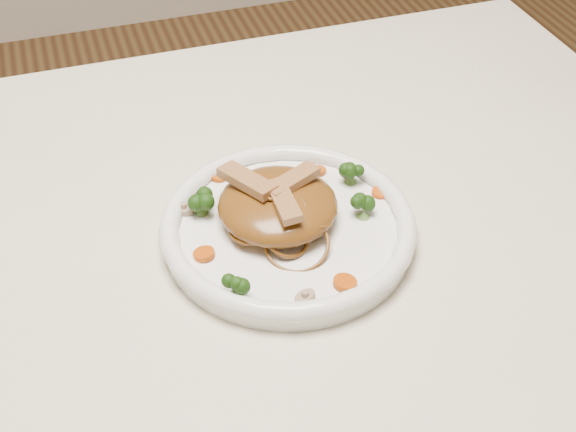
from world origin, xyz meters
name	(u,v)px	position (x,y,z in m)	size (l,w,h in m)	color
table	(197,313)	(0.00, 0.00, 0.65)	(1.20, 0.80, 0.75)	beige
plate	(288,232)	(0.10, -0.02, 0.76)	(0.26, 0.26, 0.02)	white
noodle_mound	(278,205)	(0.09, 0.00, 0.78)	(0.12, 0.12, 0.04)	brown
chicken_a	(292,181)	(0.11, 0.00, 0.81)	(0.06, 0.02, 0.01)	#A2704C
chicken_b	(247,181)	(0.07, 0.02, 0.81)	(0.07, 0.02, 0.01)	#A2704C
chicken_c	(284,201)	(0.09, -0.03, 0.81)	(0.06, 0.02, 0.01)	#A2704C
broccoli_0	(352,170)	(0.19, 0.03, 0.78)	(0.03, 0.03, 0.03)	#1C420D
broccoli_1	(201,200)	(0.02, 0.03, 0.78)	(0.03, 0.03, 0.03)	#1C420D
broccoli_2	(233,285)	(0.02, -0.09, 0.78)	(0.03, 0.03, 0.03)	#1C420D
broccoli_3	(364,207)	(0.18, -0.03, 0.78)	(0.02, 0.02, 0.03)	#1C420D
carrot_0	(318,170)	(0.16, 0.06, 0.77)	(0.02, 0.02, 0.01)	#B54706
carrot_1	(204,254)	(0.01, -0.03, 0.77)	(0.02, 0.02, 0.01)	#B54706
carrot_2	(380,193)	(0.21, 0.00, 0.77)	(0.02, 0.02, 0.01)	#B54706
carrot_3	(219,175)	(0.05, 0.08, 0.77)	(0.02, 0.02, 0.01)	#B54706
carrot_4	(345,282)	(0.12, -0.11, 0.77)	(0.02, 0.02, 0.01)	#B54706
mushroom_0	(305,298)	(0.08, -0.12, 0.77)	(0.02, 0.02, 0.01)	#BFA88F
mushroom_1	(347,170)	(0.19, 0.05, 0.77)	(0.02, 0.02, 0.01)	#BFA88F
mushroom_2	(184,209)	(0.00, 0.04, 0.77)	(0.02, 0.02, 0.01)	#BFA88F
mushroom_3	(310,168)	(0.15, 0.06, 0.77)	(0.02, 0.02, 0.01)	#BFA88F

